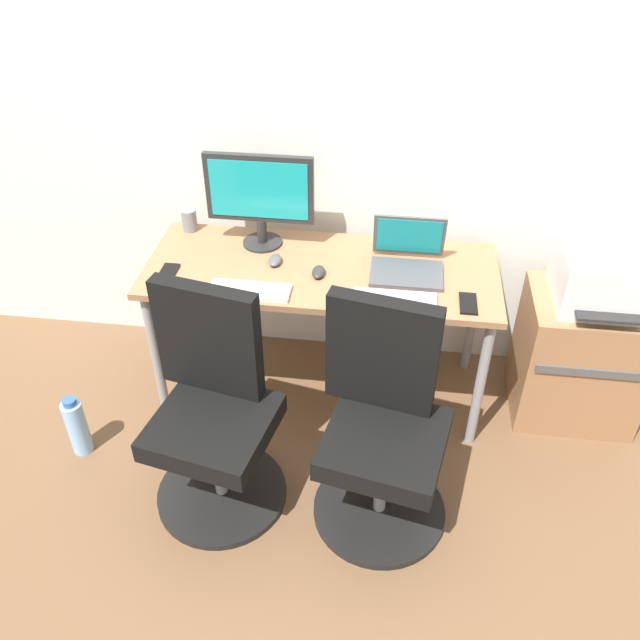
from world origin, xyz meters
TOP-DOWN VIEW (x-y plane):
  - ground_plane at (0.00, 0.00)m, footprint 5.28×5.28m
  - back_wall at (0.00, 0.39)m, footprint 4.40×0.04m
  - desk at (0.00, 0.00)m, footprint 1.54×0.61m
  - office_chair_left at (-0.34, -0.65)m, footprint 0.54×0.54m
  - office_chair_right at (0.32, -0.65)m, footprint 0.54×0.54m
  - side_cabinet at (1.19, 0.03)m, footprint 0.54×0.44m
  - printer at (1.19, 0.03)m, footprint 0.38×0.40m
  - water_bottle_on_floor at (-1.02, -0.54)m, footprint 0.09×0.09m
  - desktop_monitor at (-0.30, 0.17)m, footprint 0.48×0.18m
  - open_laptop at (0.37, 0.04)m, footprint 0.31×0.27m
  - keyboard_by_monitor at (-0.27, -0.23)m, footprint 0.34×0.12m
  - keyboard_by_laptop at (0.33, -0.22)m, footprint 0.34×0.12m
  - mouse_by_monitor at (-0.01, -0.06)m, footprint 0.06×0.10m
  - mouse_by_laptop at (-0.21, 0.01)m, footprint 0.06×0.10m
  - coffee_mug at (0.29, 0.22)m, footprint 0.08×0.08m
  - pen_cup at (-0.66, 0.25)m, footprint 0.07×0.07m
  - phone_near_laptop at (0.62, -0.20)m, footprint 0.07×0.14m
  - phone_near_monitor at (-0.65, -0.14)m, footprint 0.07×0.14m

SIDE VIEW (x-z plane):
  - ground_plane at x=0.00m, z-range 0.00..0.00m
  - water_bottle_on_floor at x=-1.02m, z-range -0.01..0.30m
  - side_cabinet at x=1.19m, z-range 0.00..0.63m
  - office_chair_left at x=-0.34m, z-range -0.05..0.89m
  - office_chair_right at x=0.32m, z-range -0.05..0.89m
  - desk at x=0.00m, z-range 0.29..1.01m
  - phone_near_laptop at x=0.62m, z-range 0.72..0.73m
  - phone_near_monitor at x=-0.65m, z-range 0.72..0.73m
  - keyboard_by_monitor at x=-0.27m, z-range 0.72..0.74m
  - keyboard_by_laptop at x=0.33m, z-range 0.72..0.74m
  - mouse_by_monitor at x=-0.01m, z-range 0.72..0.75m
  - mouse_by_laptop at x=-0.21m, z-range 0.72..0.75m
  - printer at x=1.19m, z-range 0.62..0.86m
  - coffee_mug at x=0.29m, z-range 0.72..0.81m
  - pen_cup at x=-0.66m, z-range 0.72..0.82m
  - open_laptop at x=0.37m, z-range 0.66..0.88m
  - desktop_monitor at x=-0.30m, z-range 0.75..1.18m
  - back_wall at x=0.00m, z-range 0.00..2.60m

